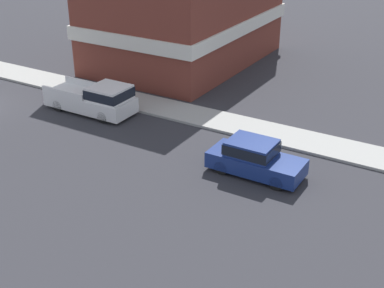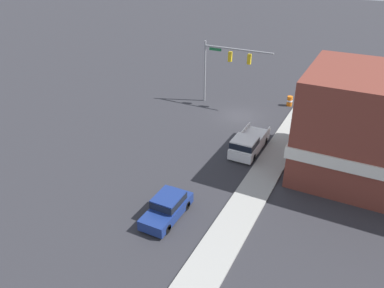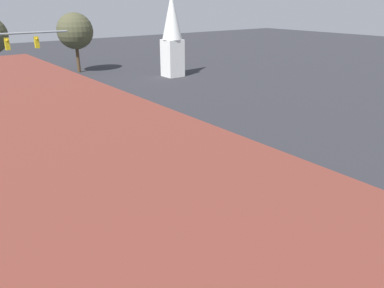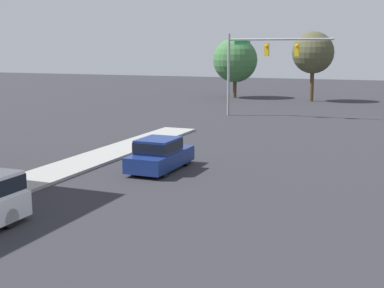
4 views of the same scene
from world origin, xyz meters
name	(u,v)px [view 3 (image 3 of 4)]	position (x,y,z in m)	size (l,w,h in m)	color
far_signal_assembly	(2,50)	(-2.33, 39.50, 5.22)	(9.01, 0.49, 7.11)	gray
car_lead	(134,179)	(-1.41, 17.61, 0.82)	(1.82, 4.33, 1.59)	black
church_steeple	(172,33)	(18.53, 43.07, 5.48)	(2.53, 2.53, 10.47)	white
backdrop_tree_center	(75,31)	(9.81, 53.51, 5.53)	(4.82, 4.82, 7.96)	#4C3823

